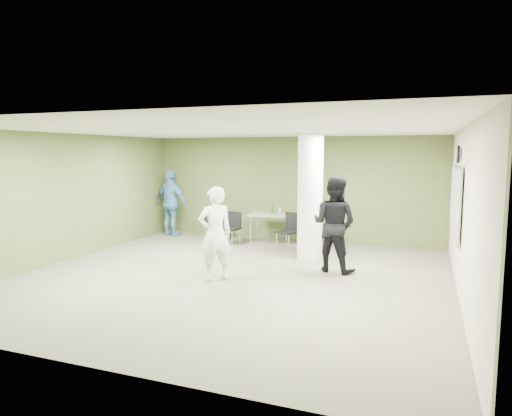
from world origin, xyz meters
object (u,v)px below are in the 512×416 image
at_px(folding_table, 281,216).
at_px(man_blue, 171,203).
at_px(chair_back_left, 212,221).
at_px(man_black, 334,224).
at_px(woman_white, 215,234).

bearing_deg(folding_table, man_blue, 176.33).
relative_size(chair_back_left, man_black, 0.48).
bearing_deg(man_blue, chair_back_left, -178.06).
xyz_separation_m(man_black, man_blue, (-5.12, 2.30, -0.00)).
relative_size(man_black, man_blue, 1.00).
bearing_deg(woman_white, man_blue, -93.15).
bearing_deg(man_blue, folding_table, -167.62).
bearing_deg(chair_back_left, man_blue, -34.85).
bearing_deg(man_black, folding_table, -36.61).
height_order(folding_table, man_black, man_black).
bearing_deg(folding_table, woman_white, -94.80).
relative_size(folding_table, man_blue, 0.88).
bearing_deg(woman_white, folding_table, -135.68).
height_order(chair_back_left, man_black, man_black).
relative_size(folding_table, chair_back_left, 1.84).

